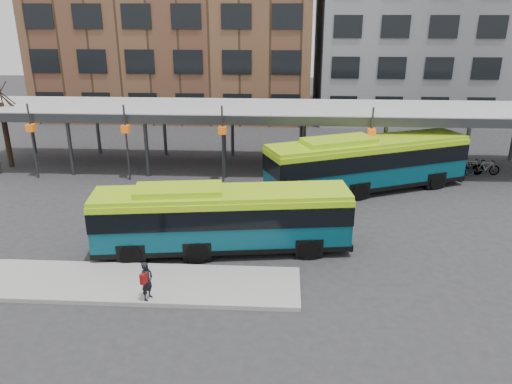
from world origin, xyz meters
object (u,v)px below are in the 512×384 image
Objects in this scene: bus_rear at (367,162)px; tree at (6,132)px; bus_front at (221,217)px; pedestrian at (147,281)px.

tree is at bearing 148.30° from bus_rear.
tree reaches higher than bus_rear.
bus_front is at bearing -155.96° from bus_rear.
bus_rear reaches higher than pedestrian.
tree is at bearing 136.26° from bus_front.
bus_front is at bearing -36.20° from tree.
bus_rear is 16.10m from pedestrian.
tree is 21.37m from pedestrian.
pedestrian is at bearing -49.48° from tree.
bus_rear is (7.62, 8.28, 0.16)m from bus_front.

